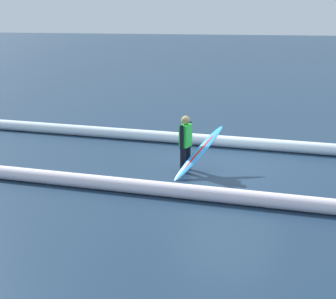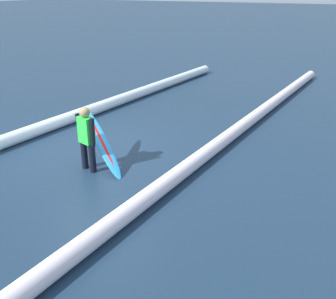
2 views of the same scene
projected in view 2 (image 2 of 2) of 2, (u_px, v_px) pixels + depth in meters
ground_plane at (95, 149)px, 9.37m from camera, size 188.62×188.62×0.00m
surfer at (87, 136)px, 8.03m from camera, size 0.27×0.57×1.39m
surfboard at (102, 142)px, 8.38m from camera, size 1.10×1.68×1.08m
wave_crest_midground at (186, 168)px, 8.03m from camera, size 21.87×0.91×0.32m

